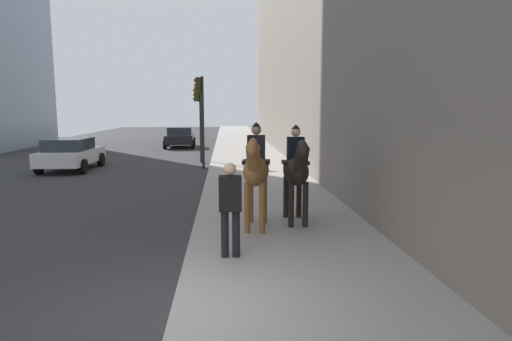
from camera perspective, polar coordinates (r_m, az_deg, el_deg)
The scene contains 8 objects.
sidewalk_slab at distance 6.24m, azimuth 8.58°, elevation -17.60°, with size 120.00×4.04×0.12m, color gray.
mounted_horse_near at distance 9.49m, azimuth -0.02°, elevation 0.16°, with size 2.15×0.76×2.35m.
mounted_horse_far at distance 10.01m, azimuth 5.28°, elevation 0.19°, with size 2.15×0.60×2.28m.
pedestrian_greeting at distance 7.71m, azimuth -3.39°, elevation -4.33°, with size 0.26×0.40×1.70m.
car_near_lane at distance 21.21m, azimuth -23.09°, elevation 2.07°, with size 4.07×2.13×1.44m.
car_mid_lane at distance 31.48m, azimuth -9.94°, elevation 4.38°, with size 3.90×2.24×1.44m.
traffic_light_near_curb at distance 20.02m, azimuth -7.25°, elevation 8.15°, with size 0.20×0.44×4.18m.
traffic_light_far_curb at distance 22.31m, azimuth -7.50°, elevation 7.62°, with size 0.20×0.44×3.85m.
Camera 1 is at (-5.48, -0.75, 2.76)m, focal length 30.55 mm.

